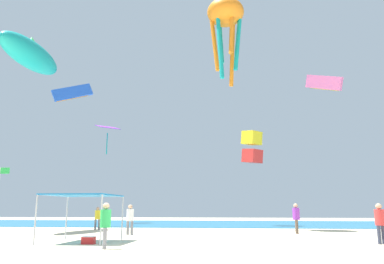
# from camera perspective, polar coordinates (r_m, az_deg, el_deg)

# --- Properties ---
(ground) EXTENTS (110.00, 110.00, 0.10)m
(ground) POSITION_cam_1_polar(r_m,az_deg,el_deg) (15.66, -7.31, -17.28)
(ground) COLOR beige
(ocean_strip) EXTENTS (110.00, 20.30, 0.03)m
(ocean_strip) POSITION_cam_1_polar(r_m,az_deg,el_deg) (42.51, 1.55, -13.55)
(ocean_strip) COLOR #1E6B93
(ocean_strip) RESTS_ON ground
(canopy_tent) EXTENTS (3.11, 3.28, 2.25)m
(canopy_tent) POSITION_cam_1_polar(r_m,az_deg,el_deg) (19.61, -15.98, -9.32)
(canopy_tent) COLOR #B2B2B7
(canopy_tent) RESTS_ON ground
(person_near_tent) EXTENTS (0.43, 0.47, 1.81)m
(person_near_tent) POSITION_cam_1_polar(r_m,az_deg,el_deg) (16.09, -12.86, -12.96)
(person_near_tent) COLOR slate
(person_near_tent) RESTS_ON ground
(person_leftmost) EXTENTS (0.43, 0.43, 1.81)m
(person_leftmost) POSITION_cam_1_polar(r_m,az_deg,el_deg) (19.71, 26.35, -11.75)
(person_leftmost) COLOR #33384C
(person_leftmost) RESTS_ON ground
(person_central) EXTENTS (0.45, 0.51, 1.91)m
(person_central) POSITION_cam_1_polar(r_m,az_deg,el_deg) (26.06, 15.36, -12.03)
(person_central) COLOR brown
(person_central) RESTS_ON ground
(person_rightmost) EXTENTS (0.46, 0.43, 1.83)m
(person_rightmost) POSITION_cam_1_polar(r_m,az_deg,el_deg) (24.29, -9.28, -12.47)
(person_rightmost) COLOR slate
(person_rightmost) RESTS_ON ground
(person_far_shore) EXTENTS (0.46, 0.41, 1.71)m
(person_far_shore) POSITION_cam_1_polar(r_m,az_deg,el_deg) (30.81, -13.98, -12.17)
(person_far_shore) COLOR slate
(person_far_shore) RESTS_ON ground
(cooler_box) EXTENTS (0.57, 0.37, 0.35)m
(cooler_box) POSITION_cam_1_polar(r_m,az_deg,el_deg) (18.45, -15.27, -15.38)
(cooler_box) COLOR red
(cooler_box) RESTS_ON ground
(kite_diamond_purple) EXTENTS (3.34, 3.33, 3.61)m
(kite_diamond_purple) POSITION_cam_1_polar(r_m,az_deg,el_deg) (46.13, -12.55, 0.50)
(kite_diamond_purple) COLOR purple
(kite_parafoil_blue) EXTENTS (3.45, 2.55, 2.47)m
(kite_parafoil_blue) POSITION_cam_1_polar(r_m,az_deg,el_deg) (39.74, -17.49, 5.65)
(kite_parafoil_blue) COLOR blue
(kite_inflatable_teal) EXTENTS (2.63, 7.47, 2.64)m
(kite_inflatable_teal) POSITION_cam_1_polar(r_m,az_deg,el_deg) (33.63, -23.09, 10.66)
(kite_inflatable_teal) COLOR teal
(kite_box_yellow) EXTENTS (2.16, 2.15, 3.23)m
(kite_box_yellow) POSITION_cam_1_polar(r_m,az_deg,el_deg) (37.47, 8.99, -2.23)
(kite_box_yellow) COLOR yellow
(kite_octopus_orange) EXTENTS (4.34, 4.34, 7.55)m
(kite_octopus_orange) POSITION_cam_1_polar(r_m,az_deg,el_deg) (34.60, 5.06, 16.85)
(kite_octopus_orange) COLOR orange
(kite_parafoil_pink) EXTENTS (3.08, 3.93, 2.87)m
(kite_parafoil_pink) POSITION_cam_1_polar(r_m,az_deg,el_deg) (42.33, 19.13, 7.00)
(kite_parafoil_pink) COLOR pink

